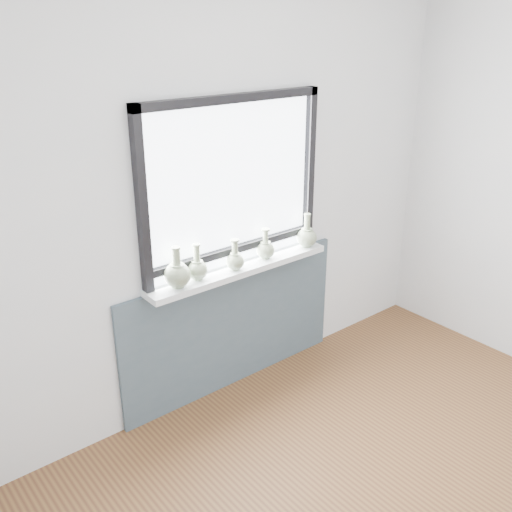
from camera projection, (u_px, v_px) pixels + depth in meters
back_wall at (230, 202)px, 3.52m from camera, size 3.60×0.02×2.60m
apron_panel at (234, 327)px, 3.83m from camera, size 1.70×0.03×0.86m
windowsill at (240, 269)px, 3.61m from camera, size 1.32×0.18×0.04m
window at (233, 181)px, 3.44m from camera, size 1.30×0.06×1.05m
vase_a at (177, 274)px, 3.29m from camera, size 0.16×0.16×0.25m
vase_b at (197, 268)px, 3.39m from camera, size 0.13×0.13×0.23m
vase_c at (235, 260)px, 3.53m from camera, size 0.11×0.11×0.20m
vase_d at (265, 249)px, 3.69m from camera, size 0.12×0.12×0.20m
vase_e at (307, 236)px, 3.88m from camera, size 0.14×0.14×0.23m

